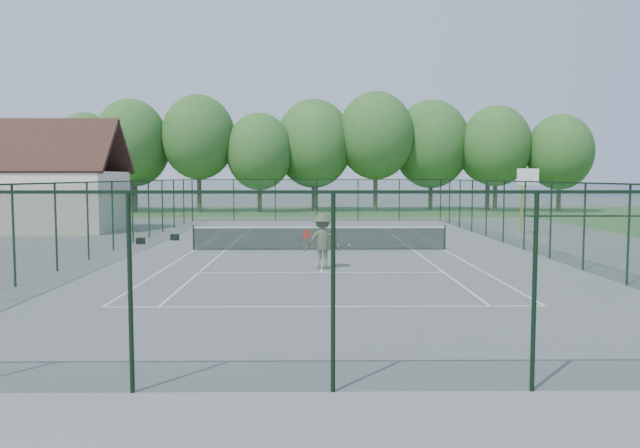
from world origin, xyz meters
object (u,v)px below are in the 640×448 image
Objects in this scene: tennis_net at (319,237)px; tennis_player at (322,241)px; sports_bag_a at (141,241)px; basketball_goal at (525,188)px.

tennis_player reaches higher than tennis_net.
tennis_net reaches higher than sports_bag_a.
tennis_player is at bearing -131.64° from basketball_goal.
tennis_player reaches higher than sports_bag_a.
basketball_goal is (11.53, 7.41, 1.99)m from tennis_net.
tennis_net is at bearing -147.27° from basketball_goal.
tennis_net is at bearing 90.46° from tennis_player.
sports_bag_a is at bearing -166.35° from basketball_goal.
tennis_net is 8.90m from sports_bag_a.
basketball_goal is at bearing 48.36° from tennis_player.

